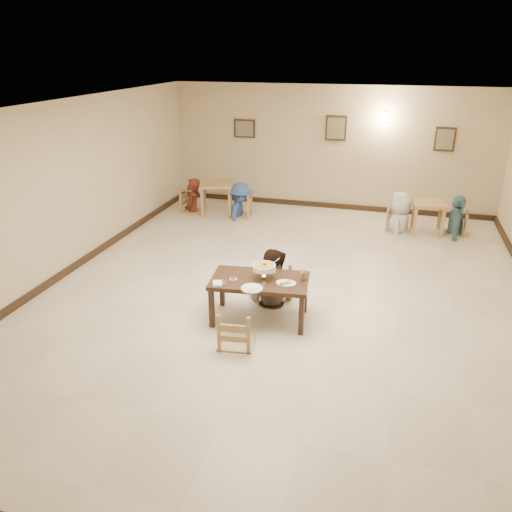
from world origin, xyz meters
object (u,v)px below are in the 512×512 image
(bg_chair_rl, at_px, (401,207))
(curry_warmer, at_px, (264,267))
(chair_far, at_px, (274,269))
(bg_chair_lr, at_px, (240,195))
(bg_table_right, at_px, (429,208))
(bg_chair_rr, at_px, (457,213))
(chair_near, at_px, (236,311))
(drink_glass, at_px, (303,276))
(bg_chair_ll, at_px, (192,191))
(bg_diner_c, at_px, (402,192))
(main_diner, at_px, (272,249))
(bg_diner_a, at_px, (192,179))
(main_table, at_px, (260,284))
(bg_diner_d, at_px, (460,196))
(bg_diner_b, at_px, (240,183))
(bg_table_left, at_px, (216,188))

(bg_chair_rl, bearing_deg, curry_warmer, 165.29)
(chair_far, distance_m, bg_chair_lr, 4.31)
(chair_far, height_order, bg_table_right, chair_far)
(bg_table_right, xyz_separation_m, bg_chair_rr, (0.60, 0.03, -0.08))
(chair_near, distance_m, bg_chair_lr, 5.63)
(drink_glass, xyz_separation_m, bg_chair_ll, (-3.61, 4.55, -0.20))
(bg_diner_c, bearing_deg, bg_chair_rl, -21.22)
(chair_far, distance_m, main_diner, 0.39)
(drink_glass, relative_size, bg_chair_ll, 0.14)
(bg_chair_rr, distance_m, bg_diner_a, 6.16)
(bg_chair_rl, bearing_deg, bg_table_right, -78.92)
(chair_far, bearing_deg, main_table, -80.92)
(bg_diner_a, bearing_deg, bg_diner_d, 83.63)
(bg_table_right, distance_m, bg_diner_d, 0.67)
(curry_warmer, bearing_deg, drink_glass, 10.38)
(main_table, xyz_separation_m, bg_chair_ll, (-2.99, 4.69, -0.05))
(chair_near, distance_m, bg_chair_ll, 6.14)
(drink_glass, xyz_separation_m, bg_table_right, (1.95, 4.58, -0.18))
(bg_chair_ll, bearing_deg, bg_diner_c, -90.67)
(bg_chair_ll, relative_size, bg_chair_rr, 1.14)
(bg_diner_b, bearing_deg, bg_chair_rr, -91.41)
(drink_glass, distance_m, bg_diner_b, 5.09)
(main_table, xyz_separation_m, bg_diner_b, (-1.74, 4.65, 0.24))
(bg_chair_rl, relative_size, bg_diner_c, 0.63)
(main_table, distance_m, chair_near, 0.76)
(bg_diner_c, bearing_deg, bg_chair_rr, 98.63)
(bg_chair_rr, xyz_separation_m, bg_diner_a, (-6.15, -0.06, 0.37))
(bg_chair_rr, bearing_deg, bg_diner_a, -85.91)
(bg_chair_rr, height_order, bg_diner_b, bg_diner_b)
(drink_glass, xyz_separation_m, bg_diner_b, (-2.36, 4.52, 0.09))
(bg_diner_b, xyz_separation_m, bg_diner_c, (3.71, 0.03, 0.05))
(main_diner, xyz_separation_m, bg_chair_lr, (-1.77, 4.01, -0.35))
(main_table, height_order, chair_far, chair_far)
(main_diner, bearing_deg, bg_chair_lr, -52.85)
(main_diner, distance_m, bg_chair_lr, 4.40)
(drink_glass, distance_m, bg_table_right, 4.98)
(main_diner, height_order, drink_glass, main_diner)
(bg_chair_lr, bearing_deg, bg_table_left, -101.42)
(bg_table_right, distance_m, bg_chair_ll, 5.56)
(drink_glass, height_order, bg_diner_d, bg_diner_d)
(main_table, xyz_separation_m, bg_table_left, (-2.37, 4.71, 0.05))
(chair_near, height_order, bg_chair_ll, bg_chair_ll)
(curry_warmer, distance_m, bg_diner_a, 5.56)
(main_diner, distance_m, bg_diner_a, 5.05)
(bg_chair_ll, distance_m, bg_chair_rr, 6.15)
(bg_chair_lr, height_order, bg_diner_d, bg_diner_d)
(main_diner, height_order, bg_chair_rl, main_diner)
(chair_near, relative_size, bg_chair_ll, 0.95)
(bg_chair_lr, bearing_deg, bg_diner_a, -97.94)
(chair_near, bearing_deg, bg_table_left, -74.34)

